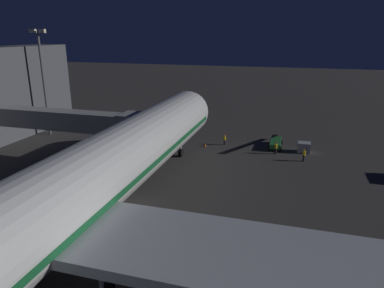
# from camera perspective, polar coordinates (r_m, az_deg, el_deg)

# --- Properties ---
(ground_plane) EXTENTS (320.00, 320.00, 0.00)m
(ground_plane) POSITION_cam_1_polar(r_m,az_deg,el_deg) (37.02, -9.67, -9.97)
(ground_plane) COLOR #383533
(airliner_at_gate) EXTENTS (55.17, 67.05, 18.69)m
(airliner_at_gate) POSITION_cam_1_polar(r_m,az_deg,el_deg) (26.43, -20.47, -8.85)
(airliner_at_gate) COLOR silver
(airliner_at_gate) RESTS_ON ground_plane
(jet_bridge) EXTENTS (22.07, 3.40, 7.31)m
(jet_bridge) POSITION_cam_1_polar(r_m,az_deg,el_deg) (48.83, -17.54, 3.49)
(jet_bridge) COLOR #9E9E99
(jet_bridge) RESTS_ON ground_plane
(apron_floodlight_mast) EXTENTS (2.90, 0.50, 17.51)m
(apron_floodlight_mast) POSITION_cam_1_polar(r_m,az_deg,el_deg) (64.62, -22.93, 10.18)
(apron_floodlight_mast) COLOR #59595E
(apron_floodlight_mast) RESTS_ON ground_plane
(belt_loader) EXTENTS (1.96, 8.72, 3.13)m
(belt_loader) POSITION_cam_1_polar(r_m,az_deg,el_deg) (56.05, 13.37, 0.36)
(belt_loader) COLOR #287038
(belt_loader) RESTS_ON ground_plane
(baggage_container_near_belt) EXTENTS (1.80, 1.60, 1.48)m
(baggage_container_near_belt) POSITION_cam_1_polar(r_m,az_deg,el_deg) (54.77, 17.63, -0.52)
(baggage_container_near_belt) COLOR #B7BABF
(baggage_container_near_belt) RESTS_ON ground_plane
(ground_crew_by_belt_loader) EXTENTS (0.40, 0.40, 1.76)m
(ground_crew_by_belt_loader) POSITION_cam_1_polar(r_m,az_deg,el_deg) (50.78, 17.63, -1.66)
(ground_crew_by_belt_loader) COLOR black
(ground_crew_by_belt_loader) RESTS_ON ground_plane
(ground_crew_marshaller_fwd) EXTENTS (0.40, 0.40, 1.79)m
(ground_crew_marshaller_fwd) POSITION_cam_1_polar(r_m,az_deg,el_deg) (52.73, 13.38, -0.58)
(ground_crew_marshaller_fwd) COLOR black
(ground_crew_marshaller_fwd) RESTS_ON ground_plane
(ground_crew_under_port_wing) EXTENTS (0.40, 0.40, 1.66)m
(ground_crew_under_port_wing) POSITION_cam_1_polar(r_m,az_deg,el_deg) (55.77, 5.28, 0.75)
(ground_crew_under_port_wing) COLOR black
(ground_crew_under_port_wing) RESTS_ON ground_plane
(traffic_cone_nose_port) EXTENTS (0.36, 0.36, 0.55)m
(traffic_cone_nose_port) POSITION_cam_1_polar(r_m,az_deg,el_deg) (54.99, 2.14, -0.12)
(traffic_cone_nose_port) COLOR orange
(traffic_cone_nose_port) RESTS_ON ground_plane
(traffic_cone_nose_starboard) EXTENTS (0.36, 0.36, 0.55)m
(traffic_cone_nose_starboard) POSITION_cam_1_polar(r_m,az_deg,el_deg) (56.18, -2.21, 0.26)
(traffic_cone_nose_starboard) COLOR orange
(traffic_cone_nose_starboard) RESTS_ON ground_plane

